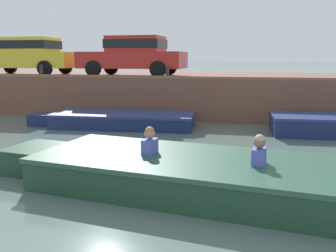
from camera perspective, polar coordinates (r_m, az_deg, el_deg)
The scene contains 9 objects.
ground_plane at distance 7.41m, azimuth 4.43°, elevation -7.25°, with size 400.00×400.00×0.00m, color #4C605B.
far_quay_wall at distance 16.02m, azimuth 9.37°, elevation 4.96°, with size 60.00×6.00×1.52m, color brown.
far_wall_coping at distance 13.09m, azimuth 8.60°, elevation 7.30°, with size 60.00×0.24×0.08m, color brown.
boat_moored_west_navy at distance 12.36m, azimuth -7.75°, elevation 0.95°, with size 5.54×2.07×0.46m.
motorboat_passing at distance 6.51m, azimuth 1.66°, elevation -7.07°, with size 6.68×2.89×1.06m.
car_leftmost_yellow at distance 17.20m, azimuth -20.71°, elevation 10.17°, with size 4.44×2.01×1.54m.
car_left_inner_red at distance 15.10m, azimuth -5.23°, elevation 10.84°, with size 4.16×2.01×1.54m.
mooring_bollard_west at distance 15.48m, azimuth -18.74°, elevation 8.08°, with size 0.15×0.15×0.44m.
mooring_bollard_mid at distance 13.53m, azimuth -0.08°, elevation 8.36°, with size 0.15×0.15×0.44m.
Camera 1 is at (1.05, -1.06, 2.25)m, focal length 40.00 mm.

